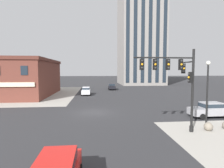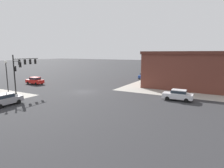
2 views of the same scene
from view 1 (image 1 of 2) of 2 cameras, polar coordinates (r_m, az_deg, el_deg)
name	(u,v)px [view 1 (image 1 of 2)]	position (r m, az deg, el deg)	size (l,w,h in m)	color
ground_plane	(94,112)	(23.00, -5.70, -8.81)	(320.00, 320.00, 0.00)	#2D2D30
sidewalk_far_corner	(5,94)	(47.26, -30.58, -2.69)	(32.00, 32.00, 0.02)	#A8A399
traffic_signal_main	(178,77)	(16.09, 19.93, 2.12)	(5.16, 2.09, 6.94)	black
bollard_sphere_curb_a	(208,126)	(18.09, 27.92, -11.67)	(0.74, 0.74, 0.74)	gray
street_lamp_corner_near	(207,87)	(18.03, 27.69, -0.88)	(0.36, 0.36, 6.02)	black
car_main_northbound_far	(86,91)	(39.47, -8.14, -2.05)	(1.93, 4.42, 1.68)	silver
car_main_southbound_near	(112,86)	(49.88, -0.06, -0.72)	(1.97, 4.44, 1.68)	black
car_cross_eastbound	(210,109)	(23.03, 28.37, -6.95)	(4.43, 1.95, 1.68)	#99999E
residential_tower_skyline_right	(140,12)	(75.93, 8.82, 21.32)	(15.78, 18.98, 55.21)	gray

